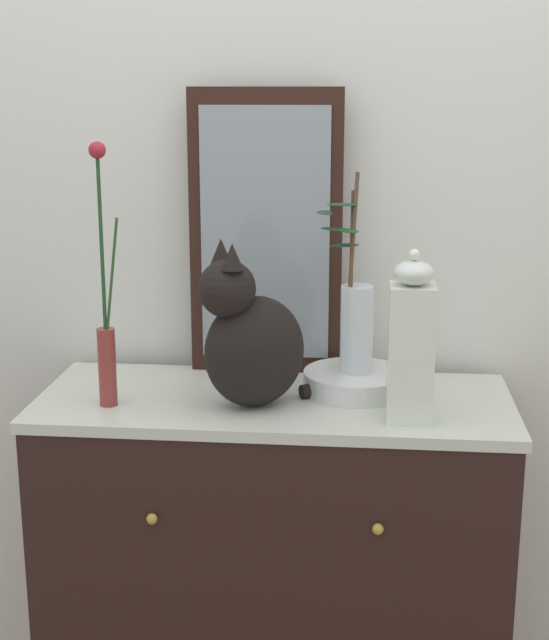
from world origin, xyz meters
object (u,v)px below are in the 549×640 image
vase_slim_green (106,329)px  jar_lidded_porcelain (411,343)px  sideboard (274,577)px  bowl_porcelain (355,381)px  cat_sitting (251,339)px  vase_glass_clear (355,320)px  mirror_leaning (266,234)px

vase_slim_green → jar_lidded_porcelain: vase_slim_green is taller
sideboard → bowl_porcelain: bearing=18.1°
cat_sitting → jar_lidded_porcelain: (0.34, -0.05, 0.01)m
cat_sitting → jar_lidded_porcelain: bearing=-8.3°
bowl_porcelain → vase_glass_clear: (-0.00, 0.00, 0.15)m
mirror_leaning → vase_slim_green: bearing=-137.7°
cat_sitting → bowl_porcelain: cat_sitting is taller
sideboard → jar_lidded_porcelain: bearing=-20.9°
bowl_porcelain → vase_glass_clear: bearing=163.8°
sideboard → mirror_leaning: bearing=101.6°
mirror_leaning → vase_glass_clear: 0.31m
bowl_porcelain → sideboard: bearing=-161.9°
sideboard → jar_lidded_porcelain: 0.69m
cat_sitting → vase_slim_green: bearing=-175.5°
bowl_porcelain → vase_glass_clear: vase_glass_clear is taller
cat_sitting → sideboard: bearing=54.4°
cat_sitting → bowl_porcelain: bearing=28.4°
sideboard → vase_slim_green: size_ratio=1.87×
vase_slim_green → vase_glass_clear: bearing=15.4°
vase_slim_green → vase_glass_clear: vase_slim_green is taller
jar_lidded_porcelain → bowl_porcelain: bearing=123.5°
mirror_leaning → bowl_porcelain: bearing=-32.4°
bowl_porcelain → cat_sitting: bearing=-151.6°
cat_sitting → vase_glass_clear: vase_glass_clear is taller
vase_glass_clear → bowl_porcelain: bearing=-16.2°
mirror_leaning → vase_glass_clear: size_ratio=1.51×
vase_glass_clear → vase_slim_green: bearing=-164.6°
sideboard → vase_slim_green: 0.72m
sideboard → mirror_leaning: (-0.04, 0.20, 0.79)m
jar_lidded_porcelain → sideboard: bearing=159.1°
mirror_leaning → vase_slim_green: size_ratio=1.19×
cat_sitting → bowl_porcelain: 0.29m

